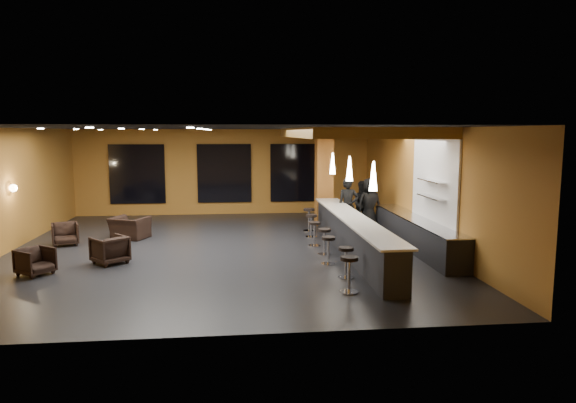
{
  "coord_description": "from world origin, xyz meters",
  "views": [
    {
      "loc": [
        0.37,
        -14.77,
        3.38
      ],
      "look_at": [
        2.0,
        0.5,
        1.3
      ],
      "focal_mm": 32.0,
      "sensor_mm": 36.0,
      "label": 1
    }
  ],
  "objects": [
    {
      "name": "staff_c",
      "position": [
        5.04,
        2.38,
        0.91
      ],
      "size": [
        0.99,
        0.75,
        1.82
      ],
      "primitive_type": "imported",
      "rotation": [
        0.0,
        0.0,
        0.22
      ],
      "color": "black",
      "rests_on": "floor"
    },
    {
      "name": "ceiling",
      "position": [
        0.0,
        0.0,
        3.55
      ],
      "size": [
        12.0,
        13.0,
        0.1
      ],
      "primitive_type": "cube",
      "color": "black"
    },
    {
      "name": "wall_shelf_lower",
      "position": [
        5.82,
        -1.2,
        1.6
      ],
      "size": [
        0.3,
        1.5,
        0.03
      ],
      "primitive_type": "cube",
      "color": "silver",
      "rests_on": "wall_right"
    },
    {
      "name": "wall_right",
      "position": [
        6.05,
        0.0,
        1.75
      ],
      "size": [
        0.1,
        13.0,
        3.5
      ],
      "primitive_type": "cube",
      "color": "#986222",
      "rests_on": "floor"
    },
    {
      "name": "prep_counter",
      "position": [
        5.65,
        -0.5,
        0.43
      ],
      "size": [
        0.7,
        6.0,
        0.86
      ],
      "primitive_type": "cube",
      "color": "black",
      "rests_on": "floor"
    },
    {
      "name": "staff_b",
      "position": [
        4.9,
        2.65,
        0.85
      ],
      "size": [
        0.92,
        0.77,
        1.69
      ],
      "primitive_type": "imported",
      "rotation": [
        0.0,
        0.0,
        -0.17
      ],
      "color": "black",
      "rests_on": "floor"
    },
    {
      "name": "bar_stool_6",
      "position": [
        2.93,
        2.38,
        0.51
      ],
      "size": [
        0.4,
        0.4,
        0.79
      ],
      "rotation": [
        0.0,
        0.0,
        0.21
      ],
      "color": "silver",
      "rests_on": "floor"
    },
    {
      "name": "pendant_2",
      "position": [
        3.65,
        2.0,
        2.35
      ],
      "size": [
        0.2,
        0.2,
        0.7
      ],
      "primitive_type": "cone",
      "color": "white",
      "rests_on": "wood_soffit"
    },
    {
      "name": "bar_counter",
      "position": [
        3.65,
        -1.0,
        0.5
      ],
      "size": [
        0.6,
        8.0,
        1.0
      ],
      "primitive_type": "cube",
      "color": "black",
      "rests_on": "floor"
    },
    {
      "name": "armchair_a",
      "position": [
        -4.35,
        -2.3,
        0.33
      ],
      "size": [
        0.99,
        0.99,
        0.65
      ],
      "primitive_type": "imported",
      "rotation": [
        0.0,
        0.0,
        0.94
      ],
      "color": "black",
      "rests_on": "floor"
    },
    {
      "name": "wall_back",
      "position": [
        0.0,
        6.55,
        1.75
      ],
      "size": [
        12.0,
        0.1,
        3.5
      ],
      "primitive_type": "cube",
      "color": "#986222",
      "rests_on": "floor"
    },
    {
      "name": "armchair_b",
      "position": [
        -2.84,
        -1.38,
        0.36
      ],
      "size": [
        1.1,
        1.11,
        0.72
      ],
      "primitive_type": "imported",
      "rotation": [
        0.0,
        0.0,
        3.86
      ],
      "color": "black",
      "rests_on": "floor"
    },
    {
      "name": "bar_stool_4",
      "position": [
        2.75,
        0.07,
        0.47
      ],
      "size": [
        0.37,
        0.37,
        0.73
      ],
      "rotation": [
        0.0,
        0.0,
        -0.19
      ],
      "color": "silver",
      "rests_on": "floor"
    },
    {
      "name": "prep_top",
      "position": [
        5.65,
        -0.5,
        0.89
      ],
      "size": [
        0.72,
        6.0,
        0.03
      ],
      "primitive_type": "cube",
      "color": "silver",
      "rests_on": "prep_counter"
    },
    {
      "name": "bar_stool_0",
      "position": [
        2.77,
        -4.44,
        0.5
      ],
      "size": [
        0.4,
        0.4,
        0.78
      ],
      "rotation": [
        0.0,
        0.0,
        0.27
      ],
      "color": "silver",
      "rests_on": "floor"
    },
    {
      "name": "bar_stool_3",
      "position": [
        2.85,
        -1.04,
        0.47
      ],
      "size": [
        0.37,
        0.37,
        0.73
      ],
      "rotation": [
        0.0,
        0.0,
        0.24
      ],
      "color": "silver",
      "rests_on": "floor"
    },
    {
      "name": "wood_soffit",
      "position": [
        4.0,
        1.0,
        3.36
      ],
      "size": [
        3.6,
        8.0,
        0.28
      ],
      "primitive_type": "cube",
      "color": "#A47430",
      "rests_on": "ceiling"
    },
    {
      "name": "window_center",
      "position": [
        0.0,
        6.44,
        1.7
      ],
      "size": [
        2.2,
        0.06,
        2.4
      ],
      "primitive_type": "cube",
      "color": "black",
      "rests_on": "wall_back"
    },
    {
      "name": "staff_a",
      "position": [
        4.15,
        1.79,
        0.94
      ],
      "size": [
        0.74,
        0.54,
        1.87
      ],
      "primitive_type": "imported",
      "rotation": [
        0.0,
        0.0,
        -0.15
      ],
      "color": "black",
      "rests_on": "floor"
    },
    {
      "name": "pendant_0",
      "position": [
        3.65,
        -3.0,
        2.35
      ],
      "size": [
        0.2,
        0.2,
        0.7
      ],
      "primitive_type": "cone",
      "color": "white",
      "rests_on": "wood_soffit"
    },
    {
      "name": "armchair_c",
      "position": [
        -4.69,
        0.99,
        0.34
      ],
      "size": [
        0.94,
        0.96,
        0.69
      ],
      "primitive_type": "imported",
      "rotation": [
        0.0,
        0.0,
        0.34
      ],
      "color": "black",
      "rests_on": "floor"
    },
    {
      "name": "column",
      "position": [
        3.65,
        3.6,
        1.75
      ],
      "size": [
        0.6,
        0.6,
        3.5
      ],
      "primitive_type": "cube",
      "color": "brown",
      "rests_on": "floor"
    },
    {
      "name": "wall_sconce",
      "position": [
        -5.88,
        0.5,
        1.8
      ],
      "size": [
        0.22,
        0.22,
        0.22
      ],
      "primitive_type": "sphere",
      "color": "#FFE5B2",
      "rests_on": "wall_left"
    },
    {
      "name": "bar_top",
      "position": [
        3.65,
        -1.0,
        1.02
      ],
      "size": [
        0.78,
        8.1,
        0.05
      ],
      "primitive_type": "cube",
      "color": "beige",
      "rests_on": "bar_counter"
    },
    {
      "name": "window_right",
      "position": [
        3.0,
        6.44,
        1.7
      ],
      "size": [
        2.2,
        0.06,
        2.4
      ],
      "primitive_type": "cube",
      "color": "black",
      "rests_on": "wall_back"
    },
    {
      "name": "bar_stool_2",
      "position": [
        2.77,
        -2.08,
        0.46
      ],
      "size": [
        0.37,
        0.37,
        0.73
      ],
      "rotation": [
        0.0,
        0.0,
        -0.05
      ],
      "color": "silver",
      "rests_on": "floor"
    },
    {
      "name": "bar_stool_1",
      "position": [
        2.94,
        -3.35,
        0.47
      ],
      "size": [
        0.37,
        0.37,
        0.73
      ],
      "rotation": [
        0.0,
        0.0,
        -0.22
      ],
      "color": "silver",
      "rests_on": "floor"
    },
    {
      "name": "floor",
      "position": [
        0.0,
        0.0,
        -0.05
      ],
      "size": [
        12.0,
        13.0,
        0.1
      ],
      "primitive_type": "cube",
      "color": "black",
      "rests_on": "ground"
    },
    {
      "name": "tile_backsplash",
      "position": [
        5.96,
        -1.0,
        2.0
      ],
      "size": [
        0.06,
        3.2,
        2.4
      ],
      "primitive_type": "cube",
      "color": "white",
      "rests_on": "wall_right"
    },
    {
      "name": "window_left",
      "position": [
        -3.5,
        6.44,
        1.7
      ],
      "size": [
        2.2,
        0.06,
        2.4
      ],
      "primitive_type": "cube",
      "color": "black",
      "rests_on": "wall_back"
    },
    {
      "name": "wall_shelf_upper",
      "position": [
        5.82,
        -1.2,
        2.05
      ],
      "size": [
        0.3,
        1.5,
        0.03
      ],
      "primitive_type": "cube",
      "color": "silver",
      "rests_on": "wall_right"
    },
    {
      "name": "bar_stool_5",
      "position": [
        2.85,
        1.37,
        0.48
      ],
      "size": [
        0.38,
        0.38,
        0.74
      ],
      "rotation": [
        0.0,
        0.0,
        -0.4
      ],
      "color": "silver",
      "rests_on": "floor"
    },
    {
      "name": "pendant_1",
      "position": [
        3.65,
        -0.5,
        2.35
      ],
      "size": [
        0.2,
        0.2,
        0.7
      ],
      "primitive_type": "cone",
      "color": "white",
      "rests_on": "wood_soffit"
    },
    {
      "name": "wall_front",
      "position": [
        0.0,
        -6.55,
        1.75
      ],
      "size": [
        12.0,
        0.1,
        3.5
      ],
      "primitive_type": "cube",
      "color": "#986222",
      "rests_on": "floor"
    },
    {
      "name": "armchair_d",
      "position": [
        -2.95,
        1.78,
        0.35
      ],
      "size": [
        1.35,
        1.28,
        0.7
      ],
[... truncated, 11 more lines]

